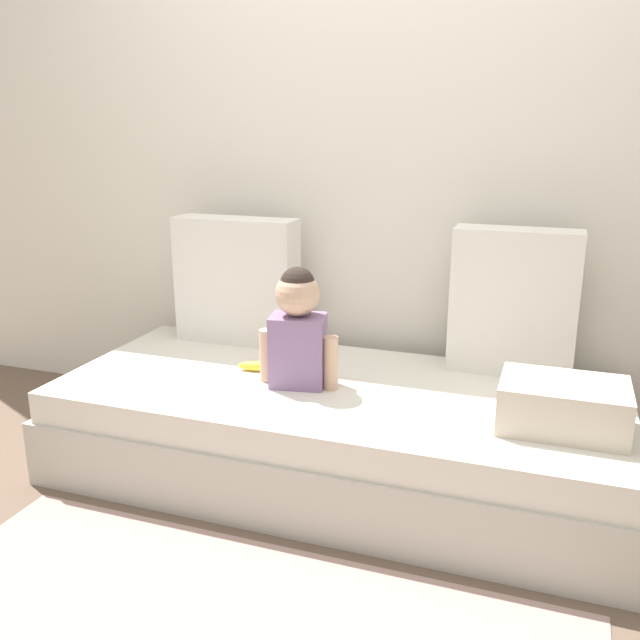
{
  "coord_description": "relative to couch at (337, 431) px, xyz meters",
  "views": [
    {
      "loc": [
        0.75,
        -2.31,
        1.34
      ],
      "look_at": [
        -0.07,
        0.0,
        0.63
      ],
      "focal_mm": 38.53,
      "sensor_mm": 36.0,
      "label": 1
    }
  ],
  "objects": [
    {
      "name": "folded_blanket",
      "position": [
        0.81,
        -0.12,
        0.27
      ],
      "size": [
        0.4,
        0.28,
        0.16
      ],
      "primitive_type": "cube",
      "color": "beige",
      "rests_on": "couch"
    },
    {
      "name": "throw_pillow_right",
      "position": [
        0.6,
        0.37,
        0.48
      ],
      "size": [
        0.48,
        0.16,
        0.57
      ],
      "primitive_type": "cube",
      "color": "silver",
      "rests_on": "couch"
    },
    {
      "name": "couch",
      "position": [
        0.0,
        0.0,
        0.0
      ],
      "size": [
        2.17,
        0.95,
        0.38
      ],
      "color": "beige",
      "rests_on": "ground"
    },
    {
      "name": "toddler",
      "position": [
        -0.14,
        -0.05,
        0.42
      ],
      "size": [
        0.31,
        0.18,
        0.46
      ],
      "color": "gray",
      "rests_on": "couch"
    },
    {
      "name": "back_wall",
      "position": [
        0.0,
        0.6,
        0.99
      ],
      "size": [
        5.37,
        0.1,
        2.36
      ],
      "primitive_type": "cube",
      "color": "silver",
      "rests_on": "ground"
    },
    {
      "name": "throw_pillow_left",
      "position": [
        -0.6,
        0.37,
        0.47
      ],
      "size": [
        0.55,
        0.16,
        0.56
      ],
      "primitive_type": "cube",
      "color": "silver",
      "rests_on": "couch"
    },
    {
      "name": "banana",
      "position": [
        -0.34,
        0.04,
        0.21
      ],
      "size": [
        0.18,
        0.08,
        0.04
      ],
      "primitive_type": "ellipsoid",
      "rotation": [
        0.0,
        0.0,
        0.21
      ],
      "color": "yellow",
      "rests_on": "couch"
    },
    {
      "name": "ground_plane",
      "position": [
        0.0,
        0.0,
        -0.19
      ],
      "size": [
        12.0,
        12.0,
        0.0
      ],
      "primitive_type": "plane",
      "color": "brown"
    }
  ]
}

